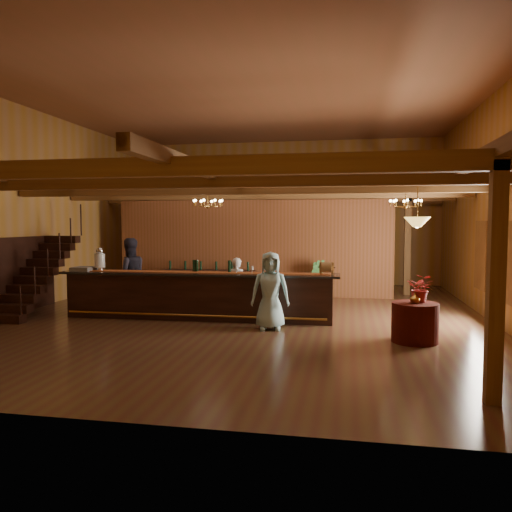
% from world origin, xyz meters
% --- Properties ---
extents(floor, '(14.00, 14.00, 0.00)m').
position_xyz_m(floor, '(0.00, 0.00, 0.00)').
color(floor, brown).
rests_on(floor, ground).
extents(ceiling, '(14.00, 14.00, 0.00)m').
position_xyz_m(ceiling, '(0.00, 0.00, 5.50)').
color(ceiling, brown).
rests_on(ceiling, wall_back).
extents(wall_back, '(12.00, 0.10, 5.50)m').
position_xyz_m(wall_back, '(0.00, 7.00, 2.75)').
color(wall_back, '#9C6C3C').
rests_on(wall_back, floor).
extents(wall_front, '(12.00, 0.10, 5.50)m').
position_xyz_m(wall_front, '(0.00, -7.00, 2.75)').
color(wall_front, '#9C6C3C').
rests_on(wall_front, floor).
extents(wall_left, '(0.10, 14.00, 5.50)m').
position_xyz_m(wall_left, '(-6.00, 0.00, 2.75)').
color(wall_left, '#9C6C3C').
rests_on(wall_left, floor).
extents(wall_right, '(0.10, 14.00, 5.50)m').
position_xyz_m(wall_right, '(6.00, 0.00, 2.75)').
color(wall_right, '#9C6C3C').
rests_on(wall_right, floor).
extents(beam_grid, '(11.90, 13.90, 0.39)m').
position_xyz_m(beam_grid, '(0.00, 0.51, 3.24)').
color(beam_grid, brown).
rests_on(beam_grid, wall_left).
extents(support_posts, '(9.20, 10.20, 3.20)m').
position_xyz_m(support_posts, '(0.00, -0.50, 1.60)').
color(support_posts, brown).
rests_on(support_posts, floor).
extents(partition_wall, '(9.00, 0.18, 3.10)m').
position_xyz_m(partition_wall, '(-0.50, 3.50, 1.55)').
color(partition_wall, brown).
rests_on(partition_wall, floor).
extents(window_right_back, '(0.12, 1.05, 1.75)m').
position_xyz_m(window_right_back, '(5.95, 1.00, 1.55)').
color(window_right_back, white).
rests_on(window_right_back, wall_right).
extents(staircase, '(1.00, 2.80, 2.00)m').
position_xyz_m(staircase, '(-5.45, -0.74, 1.00)').
color(staircase, black).
rests_on(staircase, floor).
extents(backroom_boxes, '(4.10, 0.60, 1.10)m').
position_xyz_m(backroom_boxes, '(-0.29, 5.50, 0.53)').
color(backroom_boxes, black).
rests_on(backroom_boxes, floor).
extents(tasting_bar, '(6.94, 1.05, 1.17)m').
position_xyz_m(tasting_bar, '(-1.04, -0.69, 0.59)').
color(tasting_bar, black).
rests_on(tasting_bar, floor).
extents(beverage_dispenser, '(0.26, 0.26, 0.60)m').
position_xyz_m(beverage_dispenser, '(-3.65, -0.69, 1.44)').
color(beverage_dispenser, silver).
rests_on(beverage_dispenser, tasting_bar).
extents(glass_rack_tray, '(0.50, 0.50, 0.10)m').
position_xyz_m(glass_rack_tray, '(-4.05, -0.81, 1.20)').
color(glass_rack_tray, gray).
rests_on(glass_rack_tray, tasting_bar).
extents(raffle_drum, '(0.34, 0.24, 0.30)m').
position_xyz_m(raffle_drum, '(2.10, -0.67, 1.33)').
color(raffle_drum, brown).
rests_on(raffle_drum, tasting_bar).
extents(bar_bottle_0, '(0.07, 0.07, 0.30)m').
position_xyz_m(bar_bottle_0, '(-1.18, -0.56, 1.30)').
color(bar_bottle_0, black).
rests_on(bar_bottle_0, tasting_bar).
extents(bar_bottle_1, '(0.07, 0.07, 0.30)m').
position_xyz_m(bar_bottle_1, '(-1.11, -0.55, 1.30)').
color(bar_bottle_1, black).
rests_on(bar_bottle_1, tasting_bar).
extents(bar_bottle_2, '(0.07, 0.07, 0.30)m').
position_xyz_m(bar_bottle_2, '(-0.28, -0.54, 1.30)').
color(bar_bottle_2, black).
rests_on(bar_bottle_2, tasting_bar).
extents(backbar_shelf, '(3.02, 0.58, 0.85)m').
position_xyz_m(backbar_shelf, '(-1.84, 3.03, 0.42)').
color(backbar_shelf, black).
rests_on(backbar_shelf, floor).
extents(round_table, '(0.91, 0.91, 0.79)m').
position_xyz_m(round_table, '(3.92, -2.19, 0.40)').
color(round_table, '#380A06').
rests_on(round_table, floor).
extents(chandelier_left, '(0.80, 0.80, 0.45)m').
position_xyz_m(chandelier_left, '(-1.12, 0.52, 2.91)').
color(chandelier_left, '#A87630').
rests_on(chandelier_left, beam_grid).
extents(chandelier_right, '(0.80, 0.80, 0.47)m').
position_xyz_m(chandelier_right, '(4.04, 0.93, 2.89)').
color(chandelier_right, '#A87630').
rests_on(chandelier_right, beam_grid).
extents(pendant_lamp, '(0.52, 0.52, 0.90)m').
position_xyz_m(pendant_lamp, '(3.92, -2.19, 2.40)').
color(pendant_lamp, '#A87630').
rests_on(pendant_lamp, beam_grid).
extents(bartender, '(0.58, 0.43, 1.48)m').
position_xyz_m(bartender, '(-0.25, 0.12, 0.74)').
color(bartender, silver).
rests_on(bartender, floor).
extents(staff_second, '(1.21, 1.17, 1.96)m').
position_xyz_m(staff_second, '(-3.21, 0.09, 0.98)').
color(staff_second, '#272737').
rests_on(staff_second, floor).
extents(guest, '(0.92, 0.66, 1.74)m').
position_xyz_m(guest, '(0.90, -1.56, 0.87)').
color(guest, '#A2D3DB').
rests_on(guest, floor).
extents(floor_plant, '(0.76, 0.65, 1.23)m').
position_xyz_m(floor_plant, '(1.60, 3.02, 0.62)').
color(floor_plant, '#357132').
rests_on(floor_plant, floor).
extents(table_flowers, '(0.63, 0.59, 0.57)m').
position_xyz_m(table_flowers, '(4.03, -2.11, 1.08)').
color(table_flowers, '#A22525').
rests_on(table_flowers, round_table).
extents(table_vase, '(0.21, 0.21, 0.33)m').
position_xyz_m(table_vase, '(3.91, -2.26, 0.95)').
color(table_vase, '#A87630').
rests_on(table_vase, round_table).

